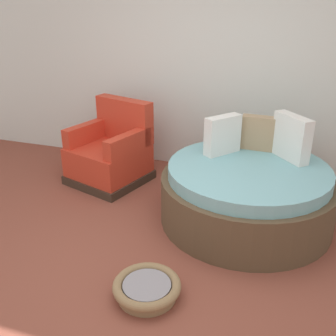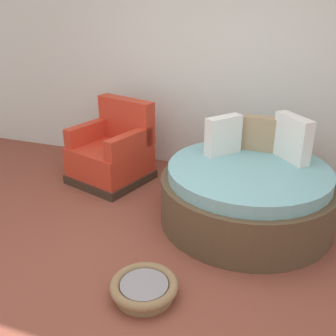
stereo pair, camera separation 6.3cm
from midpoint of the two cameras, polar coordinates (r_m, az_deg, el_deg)
ground_plane at (r=3.31m, az=-4.25°, el=-14.88°), size 8.00×8.00×0.02m
back_wall at (r=4.81m, az=6.65°, el=16.86°), size 8.00×0.12×2.95m
round_daybed at (r=3.89m, az=11.87°, el=-3.54°), size 1.66×1.66×1.02m
red_armchair at (r=4.69m, az=-7.63°, el=2.10°), size 1.00×1.00×0.94m
pet_basket at (r=3.04m, az=-2.87°, el=-17.02°), size 0.51×0.51×0.13m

